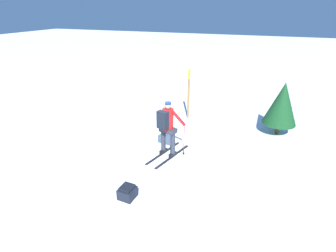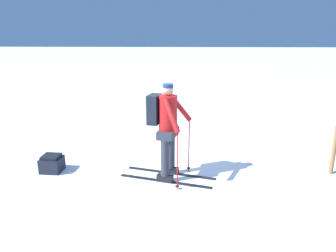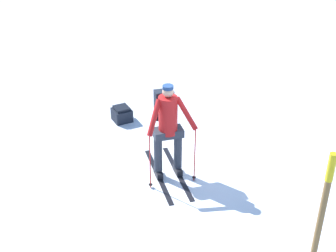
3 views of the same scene
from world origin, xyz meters
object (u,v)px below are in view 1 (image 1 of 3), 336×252
(skier, at_px, (167,126))
(dropped_backpack, at_px, (127,192))
(pine_tree, at_px, (282,103))
(trail_marker, at_px, (189,91))

(skier, relative_size, dropped_backpack, 4.38)
(dropped_backpack, bearing_deg, pine_tree, 56.04)
(trail_marker, distance_m, pine_tree, 3.59)
(dropped_backpack, bearing_deg, skier, 84.86)
(trail_marker, bearing_deg, skier, -85.06)
(skier, distance_m, pine_tree, 4.42)
(skier, xyz_separation_m, pine_tree, (3.30, 2.93, 0.16))
(skier, height_order, dropped_backpack, skier)
(skier, bearing_deg, trail_marker, 94.94)
(skier, distance_m, trail_marker, 3.24)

